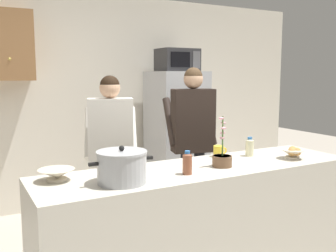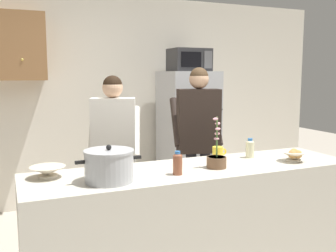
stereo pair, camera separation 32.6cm
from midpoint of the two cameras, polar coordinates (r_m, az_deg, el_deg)
The scene contains 13 objects.
back_wall_unit at distance 4.88m, azimuth -8.88°, elevation 5.03°, with size 6.00×0.48×2.60m.
kitchen_island at distance 3.09m, azimuth 7.26°, elevation -14.49°, with size 2.55×0.68×0.92m, color beige.
refrigerator at distance 4.95m, azimuth 4.86°, elevation -1.56°, with size 0.64×0.68×1.66m.
microwave at distance 4.86m, azimuth 5.12°, elevation 9.74°, with size 0.48×0.37×0.28m.
person_near_pot at distance 3.63m, azimuth -5.53°, elevation -2.19°, with size 0.58×0.53×1.61m.
person_by_sink at distance 3.98m, azimuth 6.86°, elevation -0.48°, with size 0.58×0.51×1.69m.
cooking_pot at distance 2.54m, azimuth -5.10°, elevation -5.93°, with size 0.44×0.33×0.25m.
coffee_mug at distance 3.30m, azimuth 10.26°, elevation -3.87°, with size 0.13×0.09×0.10m.
bread_bowl at distance 3.33m, azimuth 20.90°, elevation -4.11°, with size 0.21×0.21×0.10m.
empty_bowl at distance 2.71m, azimuth -14.16°, elevation -6.57°, with size 0.24×0.24×0.08m.
bottle_near_edge at distance 3.36m, azimuth 14.83°, elevation -3.23°, with size 0.07×0.07×0.17m.
bottle_mid_counter at distance 2.71m, azimuth 4.90°, elevation -5.55°, with size 0.07×0.07×0.17m.
potted_orchid at distance 2.95m, azimuth 10.39°, elevation -4.95°, with size 0.15×0.15×0.39m.
Camera 2 is at (-1.31, -2.53, 1.62)m, focal length 41.05 mm.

